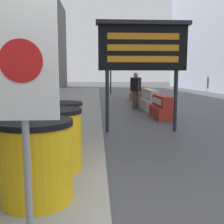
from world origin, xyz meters
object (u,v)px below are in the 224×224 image
barrel_drum_middle (54,139)px  jersey_barrier_white (149,101)px  traffic_cone_near (171,102)px  barrel_drum_foreground (37,160)px  message_board (143,48)px  jersey_barrier_orange_near (141,96)px  pedestrian_worker (136,87)px  traffic_light_near_curb (111,56)px  jersey_barrier_red_striped (162,108)px  barrel_drum_back (60,127)px  traffic_light_far_side (175,64)px  jersey_barrier_orange_far (135,94)px  warning_sign (23,80)px

barrel_drum_middle → jersey_barrier_white: 8.34m
jersey_barrier_white → traffic_cone_near: size_ratio=3.22×
barrel_drum_middle → barrel_drum_foreground: bearing=-92.4°
message_board → barrel_drum_middle: bearing=-120.0°
message_board → traffic_cone_near: bearing=65.2°
jersey_barrier_orange_near → pedestrian_worker: (-0.57, -1.94, 0.57)m
barrel_drum_foreground → pedestrian_worker: 9.52m
traffic_light_near_curb → pedestrian_worker: bearing=-86.1°
jersey_barrier_red_striped → barrel_drum_back: bearing=-123.7°
jersey_barrier_red_striped → traffic_light_near_curb: traffic_light_near_curb is taller
barrel_drum_middle → traffic_light_far_side: (8.21, 21.56, 2.04)m
message_board → traffic_light_far_side: (6.36, 18.36, 0.38)m
barrel_drum_back → traffic_light_near_curb: size_ratio=0.21×
barrel_drum_foreground → jersey_barrier_red_striped: (3.02, 6.46, -0.23)m
jersey_barrier_orange_near → traffic_cone_near: jersey_barrier_orange_near is taller
barrel_drum_foreground → message_board: size_ratio=0.31×
barrel_drum_middle → pedestrian_worker: size_ratio=0.55×
jersey_barrier_red_striped → jersey_barrier_orange_near: 4.66m
barrel_drum_back → jersey_barrier_orange_near: barrel_drum_back is taller
jersey_barrier_white → traffic_light_far_side: traffic_light_far_side is taller
jersey_barrier_orange_near → traffic_cone_near: bearing=-66.1°
message_board → jersey_barrier_orange_far: message_board is taller
jersey_barrier_white → pedestrian_worker: bearing=142.9°
barrel_drum_back → traffic_cone_near: barrel_drum_back is taller
jersey_barrier_white → traffic_light_near_curb: bearing=96.8°
message_board → traffic_cone_near: size_ratio=4.35×
barrel_drum_foreground → jersey_barrier_orange_far: 13.74m
message_board → jersey_barrier_red_striped: message_board is taller
barrel_drum_foreground → jersey_barrier_orange_far: barrel_drum_foreground is taller
barrel_drum_back → jersey_barrier_white: barrel_drum_back is taller
jersey_barrier_orange_near → barrel_drum_back: bearing=-108.2°
jersey_barrier_red_striped → traffic_light_far_side: traffic_light_far_side is taller
jersey_barrier_white → barrel_drum_middle: bearing=-110.9°
traffic_light_far_side → traffic_cone_near: bearing=-107.1°
barrel_drum_foreground → barrel_drum_middle: bearing=87.6°
message_board → jersey_barrier_white: 5.08m
barrel_drum_middle → warning_sign: size_ratio=0.46×
jersey_barrier_orange_far → traffic_cone_near: size_ratio=2.54×
barrel_drum_back → pedestrian_worker: (2.46, 7.25, 0.40)m
warning_sign → traffic_cone_near: (3.94, 9.57, -1.17)m
warning_sign → pedestrian_worker: bearing=76.6°
traffic_light_far_side → barrel_drum_middle: bearing=-110.8°
traffic_cone_near → traffic_light_far_side: traffic_light_far_side is taller
barrel_drum_foreground → traffic_light_far_side: bearing=69.9°
barrel_drum_middle → jersey_barrier_orange_far: (2.98, 12.44, -0.23)m
barrel_drum_back → barrel_drum_foreground: bearing=-89.9°
barrel_drum_middle → jersey_barrier_red_striped: 6.26m
jersey_barrier_red_striped → traffic_cone_near: 2.57m
barrel_drum_middle → message_board: (1.85, 3.20, 1.67)m
barrel_drum_foreground → barrel_drum_back: 1.93m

